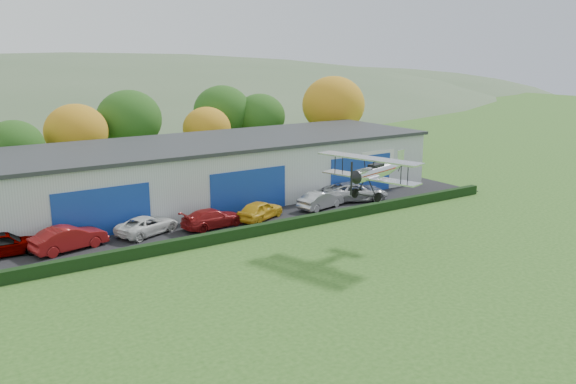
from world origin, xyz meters
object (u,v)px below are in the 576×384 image
car_4 (260,210)px  car_5 (321,200)px  biplane (376,170)px  hangar (216,169)px  car_2 (147,225)px  car_1 (69,238)px  car_0 (4,244)px  car_6 (355,192)px  car_3 (213,218)px

car_4 → car_5: 6.02m
biplane → car_5: bearing=57.6°
hangar → car_2: 11.89m
car_1 → car_4: bearing=-105.5°
car_4 → car_5: (6.02, 0.07, -0.02)m
car_0 → car_5: car_0 is taller
car_6 → biplane: (-7.13, -10.63, 4.50)m
car_0 → car_1: 4.01m
car_1 → car_2: 5.69m
car_3 → car_4: 4.10m
car_3 → car_4: size_ratio=1.10×
car_3 → car_2: bearing=71.2°
car_3 → car_5: bearing=-96.5°
car_2 → car_5: 14.88m
car_4 → car_6: 10.23m
car_3 → biplane: 13.26m
car_2 → car_6: car_6 is taller
car_5 → biplane: biplane is taller
car_3 → car_6: size_ratio=0.84×
car_1 → car_5: size_ratio=1.12×
car_5 → hangar: bearing=21.0°
car_2 → biplane: 17.00m
car_1 → car_0: bearing=60.7°
car_1 → biplane: (17.57, -10.69, 4.49)m
hangar → car_1: hangar is taller
hangar → car_2: (-9.21, -7.26, -1.93)m
hangar → car_6: 12.70m
car_6 → car_4: bearing=115.7°
car_0 → car_1: car_1 is taller
car_1 → car_3: 10.40m
hangar → car_6: (9.82, -7.84, -1.79)m
car_2 → car_3: bearing=-124.3°
car_0 → car_2: car_0 is taller
car_4 → car_6: size_ratio=0.76×
car_2 → car_3: (4.73, -1.06, 0.04)m
car_2 → car_5: bearing=-116.0°
car_4 → car_2: bearing=58.2°
car_2 → car_4: 8.90m
hangar → car_5: (5.63, -8.37, -1.87)m
car_6 → car_5: bearing=119.5°
car_5 → car_6: size_ratio=0.77×
car_3 → car_6: (14.31, 0.47, 0.10)m
biplane → car_4: bearing=90.9°
car_0 → car_4: size_ratio=1.06×
car_1 → car_2: size_ratio=1.03×
car_0 → car_1: (3.84, -1.14, 0.02)m
car_5 → car_6: car_6 is taller
car_3 → car_5: 10.12m
car_2 → car_6: (19.04, -0.59, 0.14)m
car_1 → car_6: 24.70m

